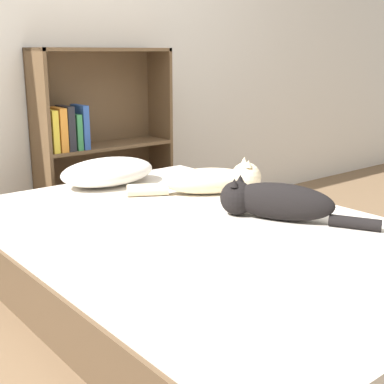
# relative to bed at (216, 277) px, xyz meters

# --- Properties ---
(ground_plane) EXTENTS (8.00, 8.00, 0.00)m
(ground_plane) POSITION_rel_bed_xyz_m (0.00, 0.00, -0.22)
(ground_plane) COLOR brown
(wall_back) EXTENTS (8.00, 0.06, 2.50)m
(wall_back) POSITION_rel_bed_xyz_m (0.00, 1.46, 1.03)
(wall_back) COLOR silver
(wall_back) RESTS_ON ground_plane
(bed) EXTENTS (1.23, 2.05, 0.45)m
(bed) POSITION_rel_bed_xyz_m (0.00, 0.00, 0.00)
(bed) COLOR brown
(bed) RESTS_ON ground_plane
(pillow) EXTENTS (0.51, 0.32, 0.14)m
(pillow) POSITION_rel_bed_xyz_m (0.00, 0.84, 0.30)
(pillow) COLOR white
(pillow) RESTS_ON bed
(cat_light) EXTENTS (0.59, 0.41, 0.17)m
(cat_light) POSITION_rel_bed_xyz_m (0.31, 0.36, 0.29)
(cat_light) COLOR beige
(cat_light) RESTS_ON bed
(cat_dark) EXTENTS (0.36, 0.60, 0.16)m
(cat_dark) POSITION_rel_bed_xyz_m (0.22, -0.09, 0.30)
(cat_dark) COLOR black
(cat_dark) RESTS_ON bed
(bookshelf) EXTENTS (0.83, 0.26, 1.14)m
(bookshelf) POSITION_rel_bed_xyz_m (0.22, 1.33, 0.37)
(bookshelf) COLOR brown
(bookshelf) RESTS_ON ground_plane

